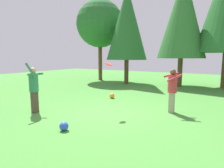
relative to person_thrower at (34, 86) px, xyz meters
name	(u,v)px	position (x,y,z in m)	size (l,w,h in m)	color
ground_plane	(108,112)	(2.38, 1.51, -1.04)	(40.00, 40.00, 0.00)	#478C38
person_thrower	(34,86)	(0.00, 0.00, 0.00)	(0.67, 0.67, 1.92)	#4C382D
person_catcher	(172,87)	(4.48, 2.79, -0.05)	(0.74, 0.71, 1.68)	gray
frisbee	(109,64)	(2.43, 1.48, 0.82)	(0.29, 0.30, 0.13)	red
ball_orange	(112,96)	(1.19, 3.73, -0.91)	(0.26, 0.26, 0.26)	orange
ball_blue	(64,126)	(2.31, -0.74, -0.91)	(0.27, 0.27, 0.27)	blue
tree_far_left	(100,24)	(-3.85, 9.82, 3.96)	(4.15, 4.15, 7.10)	brown
tree_left	(127,23)	(-0.70, 8.93, 3.60)	(3.11, 3.11, 7.43)	brown
tree_center	(183,16)	(3.20, 9.75, 3.91)	(3.32, 3.32, 7.92)	brown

